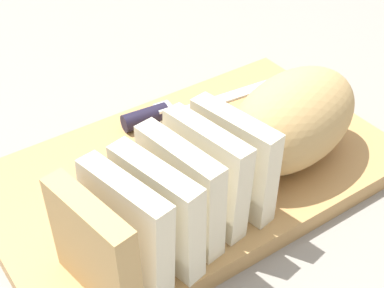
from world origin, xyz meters
The scene contains 8 objects.
ground_plane centered at (0.00, 0.00, 0.00)m, with size 3.00×3.00×0.00m, color gray.
cutting_board centered at (0.00, 0.00, 0.01)m, with size 0.44×0.27×0.02m, color tan.
bread_loaf centered at (-0.02, 0.06, 0.07)m, with size 0.37×0.15×0.11m.
bread_knife centered at (-0.03, -0.09, 0.03)m, with size 0.27×0.05×0.02m.
crumb_near_knife centered at (-0.04, 0.01, 0.03)m, with size 0.01×0.01×0.01m, color tan.
crumb_near_loaf centered at (-0.09, -0.01, 0.02)m, with size 0.00×0.00×0.00m, color tan.
crumb_stray_left centered at (-0.02, 0.02, 0.02)m, with size 0.01×0.01×0.01m, color tan.
crumb_stray_right centered at (-0.04, 0.08, 0.02)m, with size 0.01×0.01×0.01m, color tan.
Camera 1 is at (0.29, 0.39, 0.44)m, focal length 54.16 mm.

